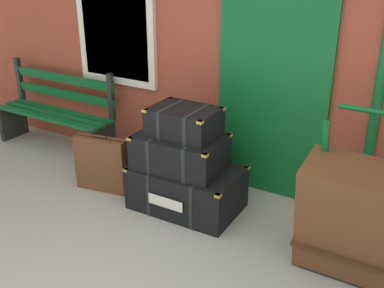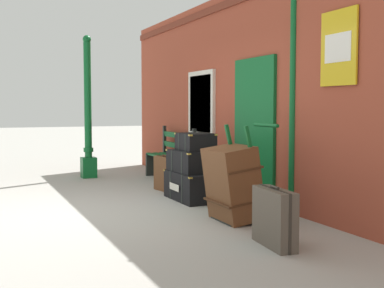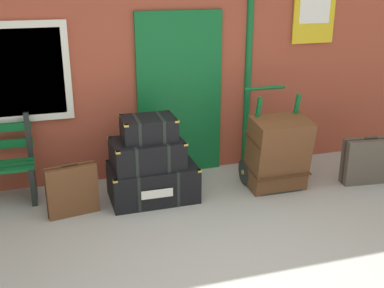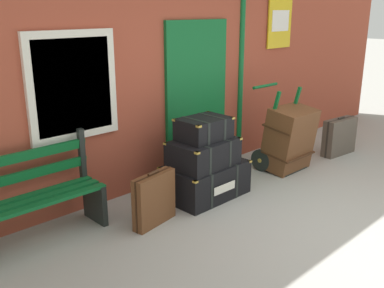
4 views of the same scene
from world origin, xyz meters
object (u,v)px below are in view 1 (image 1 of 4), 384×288
at_px(suitcase_beige, 102,164).
at_px(steamer_trunk_top, 184,122).
at_px(porters_trolley, 350,228).
at_px(platform_bench, 57,113).
at_px(steamer_trunk_middle, 180,152).
at_px(steamer_trunk_base, 187,187).
at_px(large_brown_trunk, 348,218).

bearing_deg(suitcase_beige, steamer_trunk_top, 9.35).
bearing_deg(porters_trolley, steamer_trunk_top, 179.56).
bearing_deg(porters_trolley, suitcase_beige, -176.81).
distance_m(platform_bench, suitcase_beige, 1.32).
xyz_separation_m(platform_bench, steamer_trunk_middle, (2.05, -0.45, 0.14)).
distance_m(steamer_trunk_middle, porters_trolley, 1.60).
relative_size(steamer_trunk_top, porters_trolley, 0.52).
distance_m(steamer_trunk_base, porters_trolley, 1.52).
bearing_deg(steamer_trunk_base, platform_bench, 168.54).
height_order(steamer_trunk_base, steamer_trunk_middle, steamer_trunk_middle).
distance_m(large_brown_trunk, suitcase_beige, 2.45).
height_order(steamer_trunk_base, suitcase_beige, suitcase_beige).
height_order(steamer_trunk_base, steamer_trunk_top, steamer_trunk_top).
bearing_deg(suitcase_beige, steamer_trunk_base, 8.50).
bearing_deg(steamer_trunk_base, steamer_trunk_top, 161.73).
bearing_deg(steamer_trunk_top, steamer_trunk_base, -18.27).
relative_size(steamer_trunk_top, large_brown_trunk, 0.66).
xyz_separation_m(steamer_trunk_top, suitcase_beige, (-0.90, -0.15, -0.58)).
bearing_deg(large_brown_trunk, steamer_trunk_base, 173.25).
bearing_deg(steamer_trunk_top, steamer_trunk_middle, -136.82).
xyz_separation_m(steamer_trunk_middle, suitcase_beige, (-0.87, -0.12, -0.29)).
distance_m(platform_bench, steamer_trunk_base, 2.16).
height_order(steamer_trunk_base, large_brown_trunk, large_brown_trunk).
relative_size(platform_bench, suitcase_beige, 2.62).
bearing_deg(platform_bench, steamer_trunk_middle, -12.27).
height_order(large_brown_trunk, suitcase_beige, large_brown_trunk).
distance_m(platform_bench, steamer_trunk_top, 2.16).
bearing_deg(steamer_trunk_top, large_brown_trunk, -6.97).
relative_size(steamer_trunk_middle, suitcase_beige, 1.36).
height_order(steamer_trunk_middle, porters_trolley, porters_trolley).
bearing_deg(steamer_trunk_base, steamer_trunk_middle, -162.36).
relative_size(steamer_trunk_middle, porters_trolley, 0.70).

